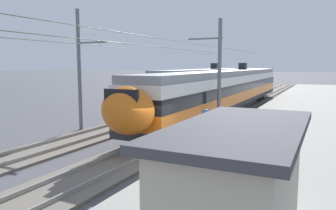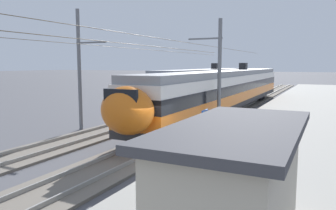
% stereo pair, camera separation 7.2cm
% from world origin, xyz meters
% --- Properties ---
extents(ground_plane, '(400.00, 400.00, 0.00)m').
position_xyz_m(ground_plane, '(0.00, 0.00, 0.00)').
color(ground_plane, '#4C4C51').
extents(platform_slab, '(120.00, 7.91, 0.36)m').
position_xyz_m(platform_slab, '(0.00, -4.58, 0.18)').
color(platform_slab, gray).
rests_on(platform_slab, ground).
extents(track_near, '(120.00, 3.00, 0.28)m').
position_xyz_m(track_near, '(0.00, 1.75, 0.07)').
color(track_near, '#6B6359').
rests_on(track_near, ground).
extents(track_far, '(120.00, 3.00, 0.28)m').
position_xyz_m(track_far, '(0.00, 6.41, 0.07)').
color(track_far, '#6B6359').
rests_on(track_far, ground).
extents(train_near_platform, '(34.38, 2.94, 4.27)m').
position_xyz_m(train_near_platform, '(15.93, 1.75, 2.23)').
color(train_near_platform, '#2D2D30').
rests_on(train_near_platform, track_near).
extents(train_far_track, '(24.45, 2.89, 4.27)m').
position_xyz_m(train_far_track, '(22.20, 6.41, 2.22)').
color(train_far_track, '#2D2D30').
rests_on(train_far_track, track_far).
extents(catenary_mast_mid, '(43.25, 2.26, 7.21)m').
position_xyz_m(catenary_mast_mid, '(7.06, -0.06, 3.84)').
color(catenary_mast_mid, slate).
rests_on(catenary_mast_mid, ground).
extents(catenary_mast_far_side, '(43.25, 2.36, 7.96)m').
position_xyz_m(catenary_mast_far_side, '(4.03, 8.33, 4.14)').
color(catenary_mast_far_side, slate).
rests_on(catenary_mast_far_side, ground).
extents(platform_sign, '(0.70, 0.08, 2.06)m').
position_xyz_m(platform_sign, '(0.40, -1.68, 1.87)').
color(platform_sign, '#59595B').
rests_on(platform_sign, platform_slab).
extents(passenger_walking, '(0.53, 0.22, 1.69)m').
position_xyz_m(passenger_walking, '(-3.14, -2.70, 1.30)').
color(passenger_walking, '#383842').
rests_on(passenger_walking, platform_slab).
extents(handbag_beside_passenger, '(0.32, 0.18, 0.45)m').
position_xyz_m(handbag_beside_passenger, '(-1.95, -2.50, 0.52)').
color(handbag_beside_passenger, black).
rests_on(handbag_beside_passenger, platform_slab).
extents(potted_plant_platform_edge, '(0.72, 0.72, 0.90)m').
position_xyz_m(potted_plant_platform_edge, '(-4.63, -2.83, 0.85)').
color(potted_plant_platform_edge, brown).
rests_on(potted_plant_platform_edge, platform_slab).
extents(platform_shelter, '(4.80, 2.28, 2.87)m').
position_xyz_m(platform_shelter, '(-6.78, -4.95, 1.82)').
color(platform_shelter, '#B7AD99').
rests_on(platform_shelter, platform_slab).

